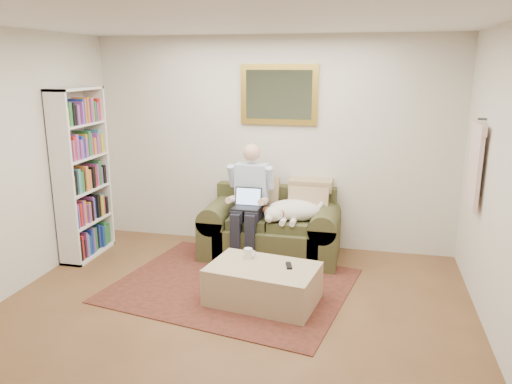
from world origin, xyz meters
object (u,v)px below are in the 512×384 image
at_px(sofa, 271,234).
at_px(laptop, 247,202).
at_px(ottoman, 263,284).
at_px(seated_man, 249,204).
at_px(coffee_mug, 248,253).
at_px(sleeping_dog, 294,210).
at_px(bookshelf, 82,174).

relative_size(sofa, laptop, 5.15).
relative_size(laptop, ottoman, 0.30).
height_order(seated_man, coffee_mug, seated_man).
xyz_separation_m(sleeping_dog, ottoman, (-0.12, -1.13, -0.43)).
height_order(sofa, seated_man, seated_man).
bearing_deg(sleeping_dog, laptop, -166.36).
bearing_deg(sofa, seated_man, -148.55).
xyz_separation_m(laptop, bookshelf, (-1.94, -0.25, 0.29)).
relative_size(laptop, bookshelf, 0.16).
height_order(seated_man, laptop, seated_man).
distance_m(sofa, ottoman, 1.23).
distance_m(laptop, ottoman, 1.20).
xyz_separation_m(laptop, ottoman, (0.41, -1.00, -0.52)).
bearing_deg(laptop, bookshelf, -172.72).
relative_size(sleeping_dog, coffee_mug, 6.63).
xyz_separation_m(sofa, ottoman, (0.16, -1.21, -0.09)).
relative_size(seated_man, coffee_mug, 13.54).
distance_m(seated_man, laptop, 0.07).
height_order(coffee_mug, bookshelf, bookshelf).
xyz_separation_m(sofa, laptop, (-0.24, -0.21, 0.43)).
distance_m(sleeping_dog, ottoman, 1.22).
height_order(sofa, ottoman, sofa).
relative_size(laptop, sleeping_dog, 0.47).
height_order(laptop, coffee_mug, laptop).
bearing_deg(sofa, ottoman, -82.28).
bearing_deg(laptop, sofa, 41.02).
bearing_deg(sleeping_dog, seated_man, -172.87).
relative_size(sleeping_dog, ottoman, 0.65).
relative_size(ottoman, coffee_mug, 10.26).
bearing_deg(seated_man, ottoman, -69.15).
bearing_deg(ottoman, coffee_mug, 137.83).
height_order(laptop, sleeping_dog, laptop).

